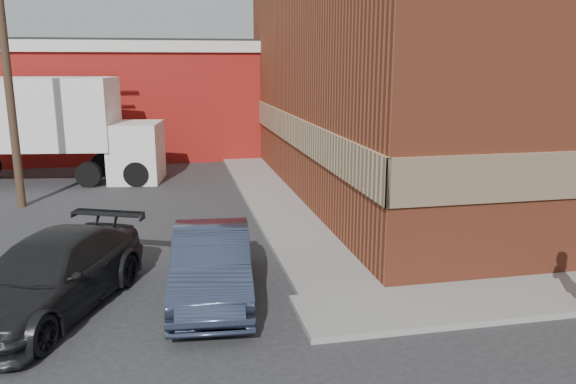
{
  "coord_description": "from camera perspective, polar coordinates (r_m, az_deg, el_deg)",
  "views": [
    {
      "loc": [
        -2.61,
        -10.06,
        4.62
      ],
      "look_at": [
        0.09,
        2.94,
        1.51
      ],
      "focal_mm": 35.0,
      "sensor_mm": 36.0,
      "label": 1
    }
  ],
  "objects": [
    {
      "name": "warehouse",
      "position": [
        30.31,
        -18.37,
        9.09
      ],
      "size": [
        16.3,
        8.3,
        5.6
      ],
      "color": "maroon",
      "rests_on": "ground"
    },
    {
      "name": "brick_building",
      "position": [
        22.05,
        18.98,
        12.64
      ],
      "size": [
        14.25,
        18.25,
        9.36
      ],
      "color": "brown",
      "rests_on": "ground"
    },
    {
      "name": "box_truck",
      "position": [
        23.5,
        -22.81,
        6.53
      ],
      "size": [
        8.41,
        3.57,
        4.02
      ],
      "rotation": [
        0.0,
        0.0,
        -0.15
      ],
      "color": "white",
      "rests_on": "ground"
    },
    {
      "name": "utility_pole",
      "position": [
        19.68,
        -26.77,
        12.17
      ],
      "size": [
        2.0,
        0.26,
        9.0
      ],
      "color": "#483324",
      "rests_on": "ground"
    },
    {
      "name": "ground",
      "position": [
        11.37,
        2.61,
        -10.81
      ],
      "size": [
        90.0,
        90.0,
        0.0
      ],
      "primitive_type": "plane",
      "color": "#28282B",
      "rests_on": "ground"
    },
    {
      "name": "sedan",
      "position": [
        11.28,
        -7.74,
        -7.26
      ],
      "size": [
        1.84,
        4.38,
        1.41
      ],
      "primitive_type": "imported",
      "rotation": [
        0.0,
        0.0,
        -0.08
      ],
      "color": "#313B53",
      "rests_on": "ground"
    },
    {
      "name": "suv_b",
      "position": [
        11.51,
        -23.04,
        -7.83
      ],
      "size": [
        3.7,
        5.22,
        1.4
      ],
      "primitive_type": "imported",
      "rotation": [
        0.0,
        0.0,
        -0.4
      ],
      "color": "black",
      "rests_on": "ground"
    },
    {
      "name": "sidewalk_west",
      "position": [
        19.86,
        -2.12,
        -0.11
      ],
      "size": [
        1.8,
        18.0,
        0.12
      ],
      "primitive_type": "cube",
      "color": "gray",
      "rests_on": "ground"
    }
  ]
}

